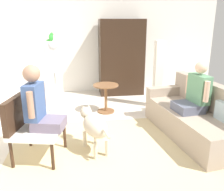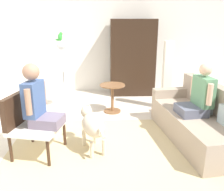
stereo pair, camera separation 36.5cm
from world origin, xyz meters
The scene contains 13 objects.
ground_plane centered at (0.00, 0.00, 0.00)m, with size 7.30×7.30×0.00m, color beige.
back_wall centered at (0.00, 3.10, 1.42)m, with size 6.46×0.12×2.84m, color silver.
area_rug centered at (-0.09, -0.24, 0.00)m, with size 3.09×2.25×0.01m, color #C6B284.
couch centered at (1.33, 0.09, 0.32)m, with size 1.06×2.07×0.89m.
armchair centered at (-1.27, -0.24, 0.52)m, with size 0.78×0.81×0.89m.
person_on_couch centered at (1.28, 0.06, 0.75)m, with size 0.52×0.56×0.81m.
person_on_armchair centered at (-1.11, -0.28, 0.81)m, with size 0.54×0.50×0.87m.
round_end_table centered at (-0.01, 1.36, 0.37)m, with size 0.53×0.53×0.60m.
dog centered at (-0.37, -0.19, 0.40)m, with size 0.48×0.84×0.62m.
bird_cage_stand centered at (-1.06, 1.66, 0.85)m, with size 0.47×0.47×1.47m.
parrot centered at (-1.07, 1.66, 1.55)m, with size 0.17×0.10×0.17m.
column_lamp centered at (1.17, 1.56, 0.73)m, with size 0.20×0.20×1.47m.
armoire_cabinet centered at (0.56, 2.69, 0.95)m, with size 1.13×0.56×1.91m, color black.
Camera 2 is at (-0.21, -3.44, 1.86)m, focal length 38.49 mm.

